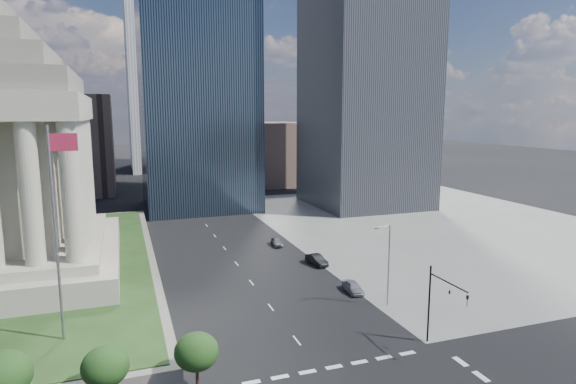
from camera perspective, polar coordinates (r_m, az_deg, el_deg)
name	(u,v)px	position (r m, az deg, el deg)	size (l,w,h in m)	color
ground	(189,204)	(126.29, -11.61, -1.35)	(500.00, 500.00, 0.00)	black
sidewalk_ne	(436,223)	(106.22, 17.11, -3.58)	(68.00, 90.00, 0.03)	slate
flagpole	(57,223)	(48.52, -25.72, -3.31)	(2.52, 0.24, 20.00)	slate
midrise_glass	(197,83)	(119.72, -10.78, 12.53)	(26.00, 26.00, 60.00)	black
building_filler_ne	(273,153)	(161.01, -1.80, 4.69)	(20.00, 30.00, 20.00)	brown
building_filler_nw	(69,144)	(154.05, -24.49, 5.15)	(24.00, 30.00, 28.00)	brown
traffic_signal_ne	(441,299)	(49.82, 17.66, -11.95)	(0.30, 5.74, 8.00)	black
street_lamp_north	(387,260)	(58.96, 11.71, -7.93)	(2.13, 0.22, 10.00)	slate
parked_sedan_near	(353,287)	(63.97, 7.71, -11.09)	(1.73, 4.31, 1.47)	gray
parked_sedan_mid	(317,260)	(74.48, 3.42, -8.03)	(4.67, 1.63, 1.54)	black
parked_sedan_far	(277,242)	(84.66, -1.34, -5.92)	(1.68, 4.17, 1.42)	#55575D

